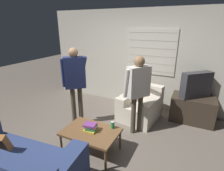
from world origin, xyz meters
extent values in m
plane|color=#665B51|center=(0.00, 0.00, 0.00)|extent=(16.00, 16.00, 0.00)
cube|color=#BCB7A8|center=(0.00, 2.03, 1.27)|extent=(5.20, 0.06, 2.55)
cube|color=beige|center=(0.37, 1.99, 1.50)|extent=(1.23, 0.02, 1.14)
cube|color=gray|center=(0.37, 1.98, 1.02)|extent=(1.20, 0.00, 0.01)
cube|color=gray|center=(0.37, 1.98, 1.21)|extent=(1.20, 0.00, 0.01)
cube|color=gray|center=(0.37, 1.98, 1.40)|extent=(1.20, 0.00, 0.01)
cube|color=gray|center=(0.37, 1.98, 1.59)|extent=(1.20, 0.00, 0.01)
cube|color=gray|center=(0.37, 1.98, 1.78)|extent=(1.20, 0.00, 0.01)
cube|color=gray|center=(0.37, 1.98, 1.97)|extent=(1.20, 0.00, 0.01)
cube|color=navy|center=(0.21, -1.26, 0.57)|extent=(0.31, 0.84, 0.21)
cube|color=beige|center=(0.37, 1.20, 0.20)|extent=(0.96, 1.02, 0.41)
cube|color=beige|center=(0.43, 1.54, 0.60)|extent=(0.84, 0.33, 0.39)
cube|color=beige|center=(0.66, 1.15, 0.50)|extent=(0.38, 0.93, 0.18)
cube|color=beige|center=(0.08, 1.24, 0.50)|extent=(0.38, 0.93, 0.18)
cube|color=brown|center=(-0.05, -0.28, 0.40)|extent=(0.95, 0.65, 0.04)
cylinder|color=brown|center=(-0.49, 0.01, 0.19)|extent=(0.04, 0.04, 0.38)
cylinder|color=brown|center=(0.39, 0.01, 0.19)|extent=(0.04, 0.04, 0.38)
cylinder|color=brown|center=(-0.49, -0.56, 0.19)|extent=(0.04, 0.04, 0.38)
cylinder|color=brown|center=(0.39, -0.56, 0.19)|extent=(0.04, 0.04, 0.38)
cube|color=#33281E|center=(1.50, 1.65, 0.30)|extent=(0.94, 0.57, 0.59)
cube|color=#2D2D33|center=(1.50, 1.65, 0.89)|extent=(0.65, 0.62, 0.58)
cube|color=black|center=(1.43, 1.73, 0.89)|extent=(0.45, 0.41, 0.48)
cylinder|color=#4C4233|center=(-0.89, 0.34, 0.44)|extent=(0.10, 0.10, 0.88)
cylinder|color=#4C4233|center=(-0.77, 0.44, 0.44)|extent=(0.10, 0.10, 0.88)
cube|color=navy|center=(-0.83, 0.39, 1.21)|extent=(0.46, 0.43, 0.66)
sphere|color=#A87A56|center=(-0.83, 0.39, 1.62)|extent=(0.20, 0.20, 0.20)
cylinder|color=navy|center=(-1.04, 0.27, 1.20)|extent=(0.16, 0.17, 0.63)
cylinder|color=navy|center=(-0.82, 0.75, 1.35)|extent=(0.42, 0.49, 0.37)
cube|color=black|center=(-0.99, 0.96, 1.20)|extent=(0.09, 0.09, 0.12)
cylinder|color=#4C4233|center=(0.43, 0.59, 0.40)|extent=(0.10, 0.10, 0.81)
cylinder|color=#4C4233|center=(0.52, 0.72, 0.40)|extent=(0.10, 0.10, 0.81)
cube|color=beige|center=(0.47, 0.66, 1.11)|extent=(0.43, 0.49, 0.61)
sphere|color=#846042|center=(0.47, 0.66, 1.51)|extent=(0.21, 0.21, 0.21)
cylinder|color=beige|center=(0.29, 0.48, 1.10)|extent=(0.17, 0.15, 0.58)
cylinder|color=beige|center=(0.40, 1.02, 1.28)|extent=(0.50, 0.39, 0.27)
cube|color=white|center=(0.18, 1.17, 1.18)|extent=(0.08, 0.07, 0.13)
cube|color=gold|center=(-0.05, -0.28, 0.43)|extent=(0.23, 0.18, 0.03)
cube|color=#33754C|center=(-0.04, -0.27, 0.46)|extent=(0.21, 0.19, 0.04)
cube|color=beige|center=(-0.06, -0.27, 0.50)|extent=(0.25, 0.16, 0.03)
cube|color=#75387F|center=(-0.06, -0.27, 0.53)|extent=(0.23, 0.18, 0.03)
cylinder|color=#238E47|center=(0.25, -0.03, 0.48)|extent=(0.07, 0.07, 0.12)
cylinder|color=silver|center=(0.25, -0.03, 0.54)|extent=(0.06, 0.06, 0.00)
cube|color=white|center=(-0.11, -0.20, 0.43)|extent=(0.06, 0.13, 0.02)
camera|label=1|loc=(1.41, -2.45, 2.15)|focal=28.00mm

